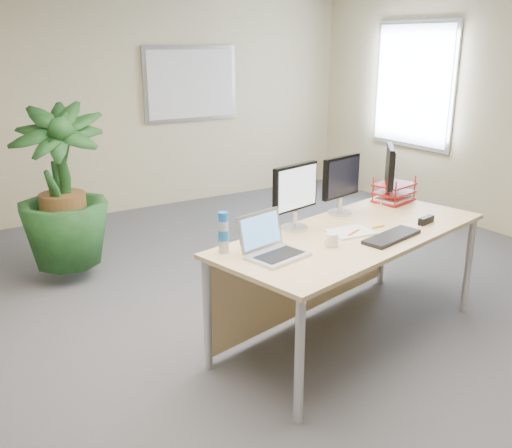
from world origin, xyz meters
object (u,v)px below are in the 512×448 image
monitor_right (341,181)px  laptop (271,245)px  monitor_left (295,193)px  floor_plant (62,199)px  desk (339,251)px

monitor_right → laptop: size_ratio=1.08×
monitor_left → laptop: size_ratio=1.12×
floor_plant → monitor_left: size_ratio=3.25×
monitor_right → laptop: bearing=-154.0°
monitor_right → desk: bearing=-129.9°
desk → laptop: bearing=-165.9°
floor_plant → laptop: 2.36m
floor_plant → monitor_right: floor_plant is taller
monitor_left → laptop: bearing=-141.4°
monitor_left → floor_plant: bearing=120.8°
monitor_left → monitor_right: 0.53m
floor_plant → monitor_right: bearing=-47.3°
desk → floor_plant: 2.51m
monitor_right → monitor_left: bearing=-167.1°
monitor_left → monitor_right: monitor_left is taller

